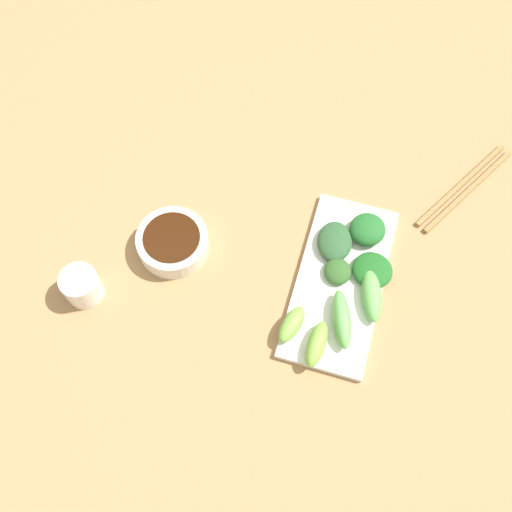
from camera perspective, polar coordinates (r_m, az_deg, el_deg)
name	(u,v)px	position (r m, az deg, el deg)	size (l,w,h in m)	color
tabletop	(272,268)	(0.98, 1.54, -1.16)	(2.10, 2.10, 0.02)	#A3764D
sauce_bowl	(173,242)	(0.97, -7.88, 1.32)	(0.11, 0.11, 0.04)	silver
serving_plate	(340,279)	(0.96, 7.98, -2.20)	(0.13, 0.29, 0.01)	silver
broccoli_stalk_0	(372,295)	(0.94, 10.87, -3.67)	(0.03, 0.09, 0.03)	#61A04E
broccoli_leafy_1	(372,270)	(0.96, 10.95, -1.32)	(0.06, 0.06, 0.02)	#1C591D
broccoli_stalk_2	(342,319)	(0.91, 8.11, -5.92)	(0.03, 0.09, 0.03)	#61A450
broccoli_leafy_3	(338,271)	(0.95, 7.73, -1.44)	(0.04, 0.05, 0.02)	#2C5422
broccoli_stalk_4	(292,324)	(0.91, 3.40, -6.46)	(0.03, 0.06, 0.02)	#76A942
broccoli_leafy_5	(335,241)	(0.97, 7.45, 1.38)	(0.06, 0.07, 0.02)	#2A502C
broccoli_leafy_6	(367,230)	(0.98, 10.49, 2.48)	(0.06, 0.06, 0.03)	#205D25
broccoli_stalk_7	(317,344)	(0.90, 5.75, -8.29)	(0.03, 0.07, 0.03)	#77A43D
chopsticks	(465,188)	(1.09, 19.14, 6.12)	(0.14, 0.21, 0.01)	olive
tea_cup	(82,286)	(0.96, -16.14, -2.73)	(0.06, 0.06, 0.05)	white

